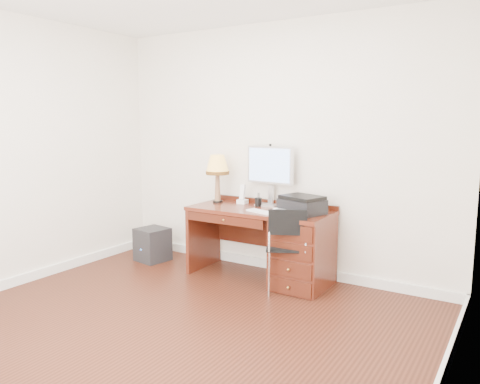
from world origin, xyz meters
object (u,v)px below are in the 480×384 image
Objects in this scene: leg_lamp at (217,168)px; printer at (302,205)px; chair at (285,241)px; equipment_box at (153,244)px; monitor at (270,168)px; desk at (287,244)px; phone at (242,198)px.

printer is at bearing -4.84° from leg_lamp.
chair reaches higher than equipment_box.
printer reaches higher than chair.
printer is 0.42m from chair.
leg_lamp is (-0.58, -0.14, -0.01)m from monitor.
leg_lamp reaches higher than printer.
monitor reaches higher than desk.
phone reaches higher than printer.
equipment_box is at bearing 150.74° from chair.
chair is at bearing -43.62° from monitor.
printer is 0.90× the size of leg_lamp.
chair is at bearing -85.18° from printer.
leg_lamp reaches higher than phone.
monitor is (-0.33, 0.22, 0.74)m from desk.
printer is at bearing -20.60° from monitor.
desk is at bearing -5.12° from leg_lamp.
desk is 7.05× the size of phone.
monitor is 0.63m from printer.
chair is (0.43, -0.49, -0.64)m from monitor.
phone reaches higher than equipment_box.
printer is 0.82m from phone.
monitor is 1.73m from equipment_box.
chair is (1.01, -0.34, -0.63)m from leg_lamp.
monitor is 1.63× the size of equipment_box.
monitor is 0.76× the size of chair.
phone is (-0.64, 0.17, 0.40)m from desk.
monitor reaches higher than printer.
printer is at bearing 13.42° from equipment_box.
desk is 1.74m from equipment_box.
printer is (0.49, -0.23, -0.32)m from monitor.
monitor is 1.34× the size of printer.
desk is 3.82× the size of equipment_box.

